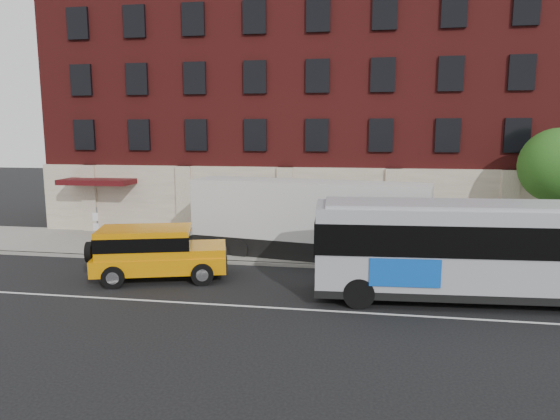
% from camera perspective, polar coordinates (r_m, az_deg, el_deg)
% --- Properties ---
extents(ground, '(120.00, 120.00, 0.00)m').
position_cam_1_polar(ground, '(17.84, -5.22, -11.36)').
color(ground, black).
rests_on(ground, ground).
extents(sidewalk, '(60.00, 6.00, 0.15)m').
position_cam_1_polar(sidewalk, '(26.26, -0.31, -4.46)').
color(sidewalk, '#9C998E').
rests_on(sidewalk, ground).
extents(kerb, '(60.00, 0.25, 0.15)m').
position_cam_1_polar(kerb, '(23.40, -1.54, -6.15)').
color(kerb, '#9C998E').
rests_on(kerb, ground).
extents(lane_line, '(60.00, 0.12, 0.01)m').
position_cam_1_polar(lane_line, '(18.29, -4.82, -10.81)').
color(lane_line, silver).
rests_on(lane_line, ground).
extents(building, '(30.00, 12.10, 15.00)m').
position_cam_1_polar(building, '(33.39, 1.97, 11.41)').
color(building, '#5A1615').
rests_on(building, sidewalk).
extents(sign_pole, '(0.30, 0.20, 2.50)m').
position_cam_1_polar(sign_pole, '(26.14, -20.12, -1.99)').
color(sign_pole, gray).
rests_on(sign_pole, ground).
extents(street_tree, '(3.60, 3.60, 6.20)m').
position_cam_1_polar(street_tree, '(27.35, 29.18, 4.13)').
color(street_tree, '#36251B').
rests_on(street_tree, sidewalk).
extents(city_bus, '(13.47, 3.65, 3.65)m').
position_cam_1_polar(city_bus, '(19.80, 23.75, -3.97)').
color(city_bus, '#9E9FA7').
rests_on(city_bus, ground).
extents(yellow_suv, '(5.92, 3.66, 2.20)m').
position_cam_1_polar(yellow_suv, '(21.69, -14.15, -4.42)').
color(yellow_suv, orange).
rests_on(yellow_suv, ground).
extents(shipping_container, '(11.68, 4.28, 3.82)m').
position_cam_1_polar(shipping_container, '(24.22, 3.18, -1.24)').
color(shipping_container, black).
rests_on(shipping_container, ground).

